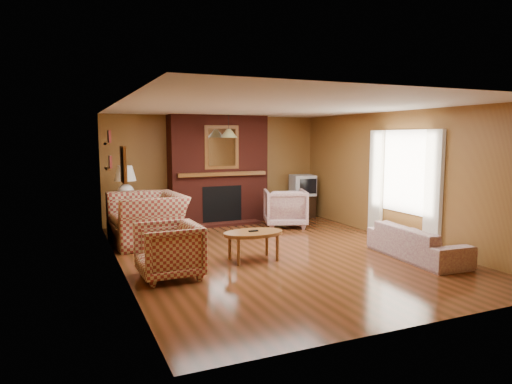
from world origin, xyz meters
name	(u,v)px	position (x,y,z in m)	size (l,w,h in m)	color
floor	(277,253)	(0.00, 0.00, 0.00)	(6.50, 6.50, 0.00)	#44240E
ceiling	(277,107)	(0.00, 0.00, 2.40)	(6.50, 6.50, 0.00)	silver
wall_back	(215,169)	(0.00, 3.25, 1.20)	(6.50, 6.50, 0.00)	olive
wall_front	(421,210)	(0.00, -3.25, 1.20)	(6.50, 6.50, 0.00)	olive
wall_left	(119,188)	(-2.50, 0.00, 1.20)	(6.50, 6.50, 0.00)	olive
wall_right	(398,176)	(2.50, 0.00, 1.20)	(6.50, 6.50, 0.00)	olive
fireplace	(219,170)	(0.00, 2.98, 1.18)	(2.20, 0.82, 2.40)	#4F1911
window_right	(403,181)	(2.45, -0.20, 1.13)	(0.10, 1.85, 2.00)	beige
bookshelf	(109,151)	(-2.44, 1.90, 1.67)	(0.09, 0.55, 0.71)	brown
botanical_print	(124,165)	(-2.47, -0.30, 1.55)	(0.05, 0.40, 0.50)	brown
pendant_light	(229,133)	(0.00, 2.30, 2.00)	(0.36, 0.36, 0.48)	black
plaid_loveseat	(147,219)	(-1.85, 1.55, 0.45)	(1.39, 1.21, 0.90)	maroon
plaid_armchair	(169,251)	(-1.95, -0.64, 0.38)	(0.81, 0.83, 0.76)	maroon
floral_sofa	(417,242)	(1.90, -1.20, 0.26)	(1.77, 0.69, 0.52)	beige
floral_armchair	(285,208)	(1.16, 1.97, 0.40)	(0.86, 0.89, 0.81)	beige
coffee_table	(253,235)	(-0.54, -0.28, 0.41)	(0.96, 0.60, 0.48)	brown
side_table	(127,218)	(-2.10, 2.45, 0.34)	(0.50, 0.50, 0.67)	brown
table_lamp	(125,181)	(-2.10, 2.45, 1.06)	(0.42, 0.42, 0.70)	silver
tv_stand	(302,206)	(2.05, 2.80, 0.27)	(0.49, 0.45, 0.53)	black
crt_tv	(303,185)	(2.05, 2.79, 0.78)	(0.60, 0.60, 0.49)	#A8ABB0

